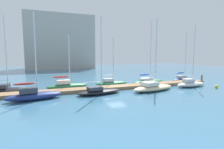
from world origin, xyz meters
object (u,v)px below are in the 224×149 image
Objects in this scene: sailboat_3 at (99,91)px; sailboat_0 at (5,89)px; sailboat_6 at (148,80)px; sailboat_1 at (34,95)px; sailboat_7 at (191,83)px; harbor_building_distant at (60,43)px; sailboat_5 at (153,87)px; mooring_buoy_yellow at (216,86)px; sailboat_2 at (67,85)px; sailboat_4 at (111,82)px; sailboat_8 at (183,78)px.

sailboat_0 is at bearing 149.61° from sailboat_3.
sailboat_0 is 0.96× the size of sailboat_6.
sailboat_1 is 1.02× the size of sailboat_7.
sailboat_7 is 50.60m from harbor_building_distant.
sailboat_5 is 49.09m from harbor_building_distant.
harbor_building_distant is (-18.83, 49.48, 9.31)m from mooring_buoy_yellow.
sailboat_5 is (19.64, -5.90, 0.02)m from sailboat_0.
sailboat_5 is at bearing -30.73° from sailboat_2.
sailboat_5 reaches higher than sailboat_2.
harbor_building_distant reaches higher than sailboat_5.
sailboat_4 is (11.79, 5.62, -0.13)m from sailboat_1.
sailboat_7 reaches higher than sailboat_4.
sailboat_6 reaches higher than sailboat_4.
mooring_buoy_yellow is 0.02× the size of harbor_building_distant.
sailboat_2 is at bearing -94.14° from harbor_building_distant.
sailboat_3 is at bearing -14.15° from sailboat_0.
sailboat_0 is 30.52m from sailboat_8.
sailboat_7 reaches higher than mooring_buoy_yellow.
sailboat_3 is 47.77m from harbor_building_distant.
sailboat_5 is (11.41, -5.84, -0.04)m from sailboat_2.
sailboat_5 is (15.85, -0.59, -0.10)m from sailboat_1.
sailboat_3 is at bearing 165.02° from sailboat_5.
sailboat_6 is at bearing -74.33° from harbor_building_distant.
sailboat_8 reaches higher than sailboat_4.
sailboat_1 is at bearing -133.93° from sailboat_2.
sailboat_6 reaches higher than mooring_buoy_yellow.
sailboat_1 is 19.86m from sailboat_6.
harbor_building_distant reaches higher than sailboat_7.
sailboat_6 is at bearing 10.80° from sailboat_0.
sailboat_1 is (3.79, -5.31, 0.12)m from sailboat_0.
sailboat_6 is (3.22, 6.12, -0.06)m from sailboat_5.
harbor_building_distant is (-11.61, 41.40, 9.07)m from sailboat_6.
harbor_building_distant is at bearing 95.50° from sailboat_6.
sailboat_0 is at bearing 166.83° from sailboat_7.
sailboat_1 is 19.65× the size of mooring_buoy_yellow.
sailboat_6 is at bearing 171.04° from sailboat_8.
sailboat_1 reaches higher than mooring_buoy_yellow.
sailboat_7 is (11.55, -5.90, 0.07)m from sailboat_4.
mooring_buoy_yellow is (2.96, -2.28, -0.33)m from sailboat_7.
sailboat_3 reaches higher than sailboat_2.
sailboat_2 is 0.80× the size of sailboat_3.
sailboat_3 is (3.40, -5.22, -0.10)m from sailboat_2.
sailboat_1 is 6.88m from sailboat_2.
sailboat_6 is 7.68m from sailboat_8.
sailboat_1 is 13.06m from sailboat_4.
sailboat_4 is 7.43m from sailboat_5.
sailboat_7 is at bearing -7.12° from sailboat_3.
sailboat_2 is 23.19m from mooring_buoy_yellow.
mooring_buoy_yellow is (26.29, -2.55, -0.39)m from sailboat_1.
sailboat_0 reaches higher than mooring_buoy_yellow.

